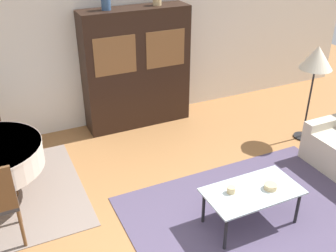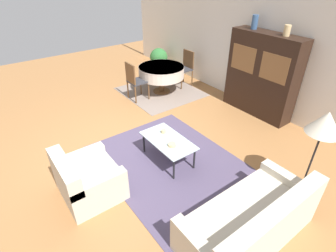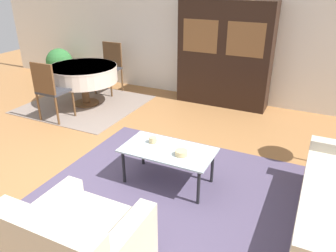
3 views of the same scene
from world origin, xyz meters
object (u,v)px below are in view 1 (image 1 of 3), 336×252
display_cabinet (136,69)px  bowl (271,186)px  coffee_table (252,194)px  floor_lamp (317,60)px  cup (231,190)px

display_cabinet → bowl: size_ratio=13.42×
coffee_table → floor_lamp: 2.45m
display_cabinet → floor_lamp: bearing=-36.5°
floor_lamp → bowl: (-1.73, -1.32, -0.78)m
coffee_table → cup: (-0.23, 0.07, 0.08)m
floor_lamp → cup: (-2.16, -1.19, -0.77)m
display_cabinet → bowl: bearing=-81.8°
cup → bowl: 0.44m
display_cabinet → floor_lamp: 2.69m
display_cabinet → floor_lamp: (2.15, -1.59, 0.32)m
floor_lamp → cup: 2.58m
display_cabinet → bowl: (0.42, -2.91, -0.46)m
cup → bowl: cup is taller
floor_lamp → coffee_table: bearing=-146.8°
floor_lamp → bowl: size_ratio=10.43×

